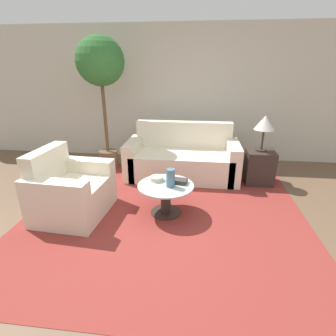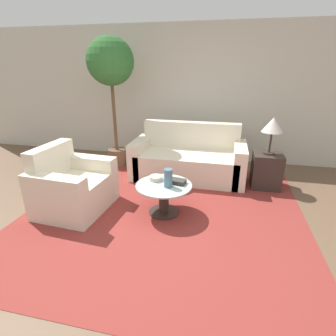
{
  "view_description": "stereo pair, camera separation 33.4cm",
  "coord_description": "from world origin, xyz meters",
  "px_view_note": "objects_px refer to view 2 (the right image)",
  "views": [
    {
      "loc": [
        0.41,
        -2.46,
        1.85
      ],
      "look_at": [
        0.02,
        0.83,
        0.55
      ],
      "focal_mm": 28.0,
      "sensor_mm": 36.0,
      "label": 1
    },
    {
      "loc": [
        0.74,
        -2.4,
        1.85
      ],
      "look_at": [
        0.02,
        0.83,
        0.55
      ],
      "focal_mm": 28.0,
      "sensor_mm": 36.0,
      "label": 2
    }
  ],
  "objects_px": {
    "sofa_main": "(189,160)",
    "bowl": "(156,178)",
    "book_stack": "(178,181)",
    "vase": "(168,178)",
    "table_lamp": "(273,126)",
    "coffee_table": "(164,195)",
    "potted_plant": "(111,69)",
    "armchair": "(71,188)"
  },
  "relations": [
    {
      "from": "vase",
      "to": "coffee_table",
      "type": "bearing_deg",
      "value": 147.45
    },
    {
      "from": "coffee_table",
      "to": "bowl",
      "type": "height_order",
      "value": "bowl"
    },
    {
      "from": "sofa_main",
      "to": "table_lamp",
      "type": "height_order",
      "value": "table_lamp"
    },
    {
      "from": "table_lamp",
      "to": "book_stack",
      "type": "bearing_deg",
      "value": -138.81
    },
    {
      "from": "coffee_table",
      "to": "book_stack",
      "type": "distance_m",
      "value": 0.25
    },
    {
      "from": "potted_plant",
      "to": "coffee_table",
      "type": "bearing_deg",
      "value": -49.52
    },
    {
      "from": "sofa_main",
      "to": "bowl",
      "type": "xyz_separation_m",
      "value": [
        -0.27,
        -1.22,
        0.14
      ]
    },
    {
      "from": "coffee_table",
      "to": "table_lamp",
      "type": "bearing_deg",
      "value": 39.63
    },
    {
      "from": "vase",
      "to": "bowl",
      "type": "relative_size",
      "value": 1.33
    },
    {
      "from": "coffee_table",
      "to": "vase",
      "type": "relative_size",
      "value": 3.07
    },
    {
      "from": "armchair",
      "to": "table_lamp",
      "type": "height_order",
      "value": "table_lamp"
    },
    {
      "from": "coffee_table",
      "to": "table_lamp",
      "type": "height_order",
      "value": "table_lamp"
    },
    {
      "from": "sofa_main",
      "to": "vase",
      "type": "distance_m",
      "value": 1.41
    },
    {
      "from": "vase",
      "to": "book_stack",
      "type": "height_order",
      "value": "vase"
    },
    {
      "from": "vase",
      "to": "bowl",
      "type": "bearing_deg",
      "value": 140.82
    },
    {
      "from": "table_lamp",
      "to": "vase",
      "type": "relative_size",
      "value": 2.4
    },
    {
      "from": "potted_plant",
      "to": "vase",
      "type": "relative_size",
      "value": 9.75
    },
    {
      "from": "table_lamp",
      "to": "potted_plant",
      "type": "bearing_deg",
      "value": 172.65
    },
    {
      "from": "coffee_table",
      "to": "vase",
      "type": "height_order",
      "value": "vase"
    },
    {
      "from": "bowl",
      "to": "book_stack",
      "type": "distance_m",
      "value": 0.3
    },
    {
      "from": "vase",
      "to": "armchair",
      "type": "bearing_deg",
      "value": -175.75
    },
    {
      "from": "sofa_main",
      "to": "book_stack",
      "type": "relative_size",
      "value": 8.43
    },
    {
      "from": "armchair",
      "to": "table_lamp",
      "type": "xyz_separation_m",
      "value": [
        2.67,
        1.31,
        0.7
      ]
    },
    {
      "from": "coffee_table",
      "to": "potted_plant",
      "type": "xyz_separation_m",
      "value": [
        -1.3,
        1.52,
        1.52
      ]
    },
    {
      "from": "vase",
      "to": "book_stack",
      "type": "bearing_deg",
      "value": 51.1
    },
    {
      "from": "sofa_main",
      "to": "coffee_table",
      "type": "relative_size",
      "value": 2.62
    },
    {
      "from": "coffee_table",
      "to": "table_lamp",
      "type": "relative_size",
      "value": 1.28
    },
    {
      "from": "potted_plant",
      "to": "vase",
      "type": "bearing_deg",
      "value": -48.88
    },
    {
      "from": "potted_plant",
      "to": "book_stack",
      "type": "distance_m",
      "value": 2.46
    },
    {
      "from": "table_lamp",
      "to": "bowl",
      "type": "xyz_separation_m",
      "value": [
        -1.55,
        -1.05,
        -0.56
      ]
    },
    {
      "from": "armchair",
      "to": "vase",
      "type": "height_order",
      "value": "armchair"
    },
    {
      "from": "table_lamp",
      "to": "potted_plant",
      "type": "relative_size",
      "value": 0.25
    },
    {
      "from": "coffee_table",
      "to": "book_stack",
      "type": "xyz_separation_m",
      "value": [
        0.17,
        0.08,
        0.17
      ]
    },
    {
      "from": "sofa_main",
      "to": "coffee_table",
      "type": "distance_m",
      "value": 1.35
    },
    {
      "from": "sofa_main",
      "to": "vase",
      "type": "relative_size",
      "value": 8.04
    },
    {
      "from": "sofa_main",
      "to": "vase",
      "type": "bearing_deg",
      "value": -92.56
    },
    {
      "from": "sofa_main",
      "to": "potted_plant",
      "type": "distance_m",
      "value": 2.07
    },
    {
      "from": "bowl",
      "to": "coffee_table",
      "type": "bearing_deg",
      "value": -42.07
    },
    {
      "from": "sofa_main",
      "to": "book_stack",
      "type": "xyz_separation_m",
      "value": [
        0.04,
        -1.27,
        0.14
      ]
    },
    {
      "from": "armchair",
      "to": "table_lamp",
      "type": "relative_size",
      "value": 1.76
    },
    {
      "from": "sofa_main",
      "to": "potted_plant",
      "type": "xyz_separation_m",
      "value": [
        -1.43,
        0.18,
        1.49
      ]
    },
    {
      "from": "table_lamp",
      "to": "bowl",
      "type": "height_order",
      "value": "table_lamp"
    }
  ]
}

